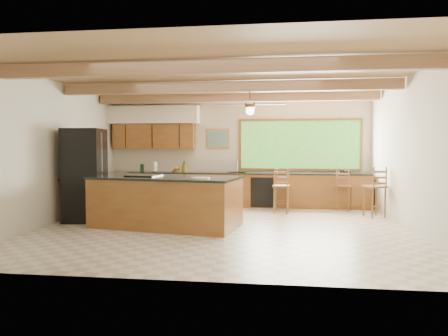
# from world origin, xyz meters

# --- Properties ---
(ground) EXTENTS (7.20, 7.20, 0.00)m
(ground) POSITION_xyz_m (0.00, 0.00, 0.00)
(ground) COLOR beige
(ground) RESTS_ON ground
(room_shell) EXTENTS (7.27, 6.54, 3.02)m
(room_shell) POSITION_xyz_m (-0.17, 0.65, 2.21)
(room_shell) COLOR beige
(room_shell) RESTS_ON ground
(counter_run) EXTENTS (7.12, 3.10, 1.27)m
(counter_run) POSITION_xyz_m (-0.82, 2.52, 0.46)
(counter_run) COLOR brown
(counter_run) RESTS_ON ground
(island) EXTENTS (3.10, 1.85, 1.03)m
(island) POSITION_xyz_m (-1.16, -0.05, 0.51)
(island) COLOR brown
(island) RESTS_ON ground
(refrigerator) EXTENTS (0.85, 0.83, 2.00)m
(refrigerator) POSITION_xyz_m (-3.05, 0.28, 1.00)
(refrigerator) COLOR black
(refrigerator) RESTS_ON ground
(bar_stool_a) EXTENTS (0.38, 0.38, 1.05)m
(bar_stool_a) POSITION_xyz_m (1.22, 2.33, 0.62)
(bar_stool_a) COLOR brown
(bar_stool_a) RESTS_ON ground
(bar_stool_b) EXTENTS (0.42, 0.42, 1.09)m
(bar_stool_b) POSITION_xyz_m (1.18, 1.82, 0.65)
(bar_stool_b) COLOR brown
(bar_stool_b) RESTS_ON ground
(bar_stool_c) EXTENTS (0.49, 0.50, 1.04)m
(bar_stool_c) POSITION_xyz_m (2.78, 2.39, 0.61)
(bar_stool_c) COLOR brown
(bar_stool_c) RESTS_ON ground
(bar_stool_d) EXTENTS (0.54, 0.54, 1.16)m
(bar_stool_d) POSITION_xyz_m (3.30, 1.54, 0.69)
(bar_stool_d) COLOR brown
(bar_stool_d) RESTS_ON ground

